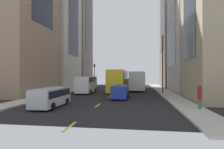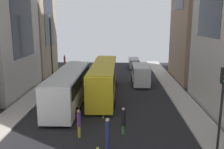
{
  "view_description": "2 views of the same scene",
  "coord_description": "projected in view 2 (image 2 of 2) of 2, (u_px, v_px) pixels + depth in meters",
  "views": [
    {
      "loc": [
        -3.68,
        30.45,
        2.83
      ],
      "look_at": [
        0.13,
        3.76,
        2.87
      ],
      "focal_mm": 29.19,
      "sensor_mm": 36.0,
      "label": 1
    },
    {
      "loc": [
        1.44,
        -27.76,
        8.09
      ],
      "look_at": [
        0.54,
        -1.28,
        2.36
      ],
      "focal_mm": 39.56,
      "sensor_mm": 36.0,
      "label": 2
    }
  ],
  "objects": [
    {
      "name": "lane_stripe_6",
      "position": [
        113.0,
        63.0,
        49.39
      ],
      "size": [
        0.16,
        2.0,
        0.01
      ],
      "primitive_type": "cube",
      "color": "yellow",
      "rests_on": "ground"
    },
    {
      "name": "car_silver_0",
      "position": [
        134.0,
        62.0,
        43.59
      ],
      "size": [
        1.9,
        4.67,
        1.66
      ],
      "color": "#B7BABF",
      "rests_on": "ground"
    },
    {
      "name": "pedestrian_crossing_near",
      "position": [
        123.0,
        120.0,
        17.77
      ],
      "size": [
        0.34,
        0.34,
        2.07
      ],
      "rotation": [
        0.0,
        0.0,
        3.37
      ],
      "color": "#336B38",
      "rests_on": "ground"
    },
    {
      "name": "pedestrian_waiting_curb",
      "position": [
        108.0,
        134.0,
        15.43
      ],
      "size": [
        0.32,
        0.32,
        2.24
      ],
      "rotation": [
        0.0,
        0.0,
        4.51
      ],
      "color": "navy",
      "rests_on": "ground"
    },
    {
      "name": "sidewalk_west",
      "position": [
        41.0,
        91.0,
        29.12
      ],
      "size": [
        2.28,
        44.0,
        0.15
      ],
      "primitive_type": "cube",
      "color": "#B2ADA3",
      "rests_on": "ground"
    },
    {
      "name": "lane_stripe_3",
      "position": [
        108.0,
        92.0,
        28.87
      ],
      "size": [
        0.16,
        2.0,
        0.01
      ],
      "primitive_type": "cube",
      "color": "yellow",
      "rests_on": "ground"
    },
    {
      "name": "delivery_van_white",
      "position": [
        141.0,
        73.0,
        31.89
      ],
      "size": [
        2.25,
        5.11,
        2.58
      ],
      "color": "white",
      "rests_on": "ground"
    },
    {
      "name": "building_west_2",
      "position": [
        15.0,
        7.0,
        36.49
      ],
      "size": [
        10.05,
        8.31,
        20.36
      ],
      "color": "tan",
      "rests_on": "ground"
    },
    {
      "name": "traffic_light_near_corner",
      "position": [
        222.0,
        96.0,
        13.8
      ],
      "size": [
        0.32,
        0.44,
        5.46
      ],
      "color": "black",
      "rests_on": "ground"
    },
    {
      "name": "lane_stripe_4",
      "position": [
        110.0,
        78.0,
        35.71
      ],
      "size": [
        0.16,
        2.0,
        0.01
      ],
      "primitive_type": "cube",
      "color": "yellow",
      "rests_on": "ground"
    },
    {
      "name": "car_blue_1",
      "position": [
        100.0,
        70.0,
        37.46
      ],
      "size": [
        1.93,
        4.17,
        1.54
      ],
      "color": "#2338AD",
      "rests_on": "ground"
    },
    {
      "name": "ground_plane",
      "position": [
        108.0,
        92.0,
        28.87
      ],
      "size": [
        42.11,
        42.11,
        0.0
      ],
      "primitive_type": "plane",
      "color": "black"
    },
    {
      "name": "city_bus_white",
      "position": [
        70.0,
        85.0,
        24.21
      ],
      "size": [
        2.8,
        11.97,
        3.35
      ],
      "color": "silver",
      "rests_on": "ground"
    },
    {
      "name": "streetlamp_near",
      "position": [
        51.0,
        43.0,
        30.93
      ],
      "size": [
        0.44,
        0.44,
        8.77
      ],
      "color": "black",
      "rests_on": "ground"
    },
    {
      "name": "lane_stripe_5",
      "position": [
        112.0,
        69.0,
        42.55
      ],
      "size": [
        0.16,
        2.0,
        0.01
      ],
      "primitive_type": "cube",
      "color": "yellow",
      "rests_on": "ground"
    },
    {
      "name": "streetcar_yellow",
      "position": [
        104.0,
        77.0,
        27.14
      ],
      "size": [
        2.7,
        13.04,
        3.59
      ],
      "color": "yellow",
      "rests_on": "ground"
    },
    {
      "name": "pedestrian_crossing_mid",
      "position": [
        79.0,
        122.0,
        17.33
      ],
      "size": [
        0.29,
        0.29,
        2.09
      ],
      "rotation": [
        0.0,
        0.0,
        3.97
      ],
      "color": "gold",
      "rests_on": "ground"
    },
    {
      "name": "sidewalk_east",
      "position": [
        176.0,
        92.0,
        28.6
      ],
      "size": [
        2.28,
        44.0,
        0.15
      ],
      "primitive_type": "cube",
      "color": "#B2ADA3",
      "rests_on": "ground"
    },
    {
      "name": "pedestrian_walking_far",
      "position": [
        65.0,
        61.0,
        43.91
      ],
      "size": [
        0.32,
        0.32,
        2.05
      ],
      "rotation": [
        0.0,
        0.0,
        1.83
      ],
      "color": "#336B38",
      "rests_on": "ground"
    },
    {
      "name": "lane_stripe_2",
      "position": [
        104.0,
        114.0,
        22.03
      ],
      "size": [
        0.16,
        2.0,
        0.01
      ],
      "primitive_type": "cube",
      "color": "yellow",
      "rests_on": "ground"
    }
  ]
}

